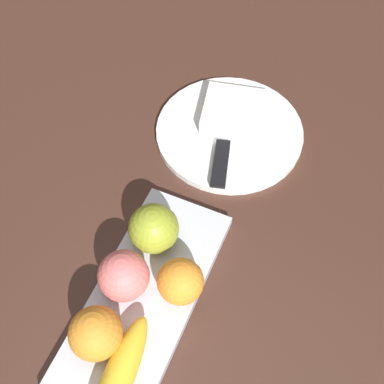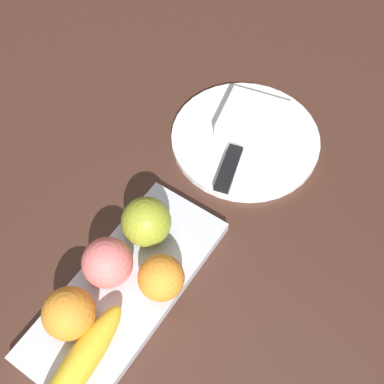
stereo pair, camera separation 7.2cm
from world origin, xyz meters
name	(u,v)px [view 2 (the right image)]	position (x,y,z in m)	size (l,w,h in m)	color
ground_plane	(148,264)	(0.00, 0.00, 0.00)	(2.40, 2.40, 0.00)	#43281E
fruit_tray	(127,289)	(-0.05, 0.00, 0.01)	(0.33, 0.14, 0.02)	silver
apple	(146,222)	(0.03, 0.02, 0.05)	(0.07, 0.07, 0.07)	#909F2A
banana	(79,364)	(-0.17, -0.02, 0.04)	(0.17, 0.04, 0.04)	yellow
orange_near_apple	(69,313)	(-0.13, 0.02, 0.05)	(0.07, 0.07, 0.07)	orange
orange_near_banana	(161,278)	(-0.02, -0.04, 0.05)	(0.06, 0.06, 0.06)	orange
peach	(107,263)	(-0.05, 0.03, 0.05)	(0.07, 0.07, 0.07)	#E46E6C
dinner_plate	(246,139)	(0.28, 0.00, 0.01)	(0.25, 0.25, 0.01)	white
folded_napkin	(256,119)	(0.31, 0.00, 0.03)	(0.10, 0.11, 0.03)	white
knife	(231,161)	(0.22, -0.01, 0.02)	(0.18, 0.07, 0.01)	silver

